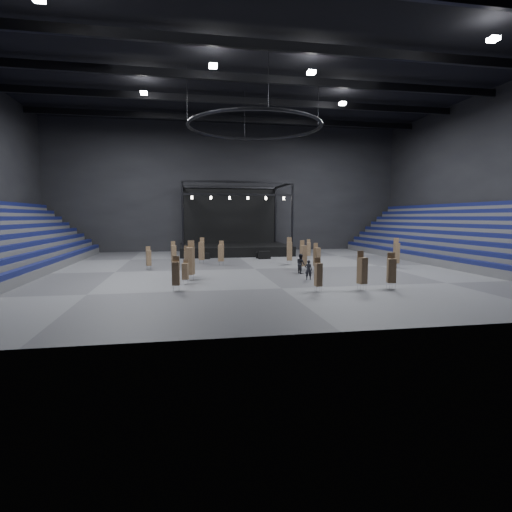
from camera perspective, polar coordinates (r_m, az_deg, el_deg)
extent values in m
plane|color=#4F4F52|center=(37.40, -0.19, -1.84)|extent=(50.00, 50.00, 0.00)
cube|color=black|center=(39.35, -0.20, 25.14)|extent=(50.00, 42.00, 0.20)
cube|color=black|center=(58.03, -3.85, 9.69)|extent=(50.00, 0.20, 18.00)
cube|color=black|center=(17.31, 12.70, 19.40)|extent=(50.00, 0.20, 18.00)
cube|color=black|center=(48.37, 30.90, 9.75)|extent=(0.20, 42.00, 18.00)
cube|color=#4B4B4E|center=(39.72, -32.26, -1.72)|extent=(7.20, 40.00, 0.75)
cube|color=black|center=(38.54, -27.77, -0.84)|extent=(0.59, 40.00, 0.40)
cube|color=black|center=(38.75, -29.09, 0.25)|extent=(0.59, 40.00, 0.40)
cube|color=black|center=(39.00, -30.39, 1.32)|extent=(0.59, 40.00, 0.40)
cube|color=black|center=(39.28, -31.68, 2.38)|extent=(0.59, 40.00, 0.40)
cube|color=#4B4B4E|center=(46.13, 26.99, -0.57)|extent=(7.20, 40.00, 0.75)
cube|color=black|center=(44.18, 23.63, 0.08)|extent=(0.59, 40.00, 0.40)
cube|color=#4B4B4E|center=(46.37, 27.46, -0.09)|extent=(6.30, 40.00, 1.50)
cube|color=black|center=(44.62, 24.62, 1.05)|extent=(0.59, 40.00, 0.40)
cube|color=#4B4B4E|center=(46.62, 27.91, 0.37)|extent=(5.40, 40.00, 2.25)
cube|color=black|center=(45.10, 25.60, 2.01)|extent=(0.59, 40.00, 0.40)
cube|color=#4B4B4E|center=(46.87, 28.37, 0.84)|extent=(4.50, 40.00, 3.00)
cube|color=black|center=(45.60, 26.56, 2.95)|extent=(0.59, 40.00, 0.40)
cube|color=#4B4B4E|center=(47.12, 28.82, 1.30)|extent=(3.60, 40.00, 3.75)
cube|color=black|center=(46.12, 27.50, 3.86)|extent=(0.59, 40.00, 0.40)
cube|color=#4B4B4E|center=(47.39, 29.26, 1.75)|extent=(2.70, 40.00, 4.50)
cube|color=black|center=(46.67, 28.42, 4.75)|extent=(0.59, 40.00, 0.40)
cube|color=#4B4B4E|center=(47.66, 29.70, 2.20)|extent=(1.80, 40.00, 5.25)
cube|color=black|center=(47.24, 29.32, 5.63)|extent=(0.59, 40.00, 0.40)
cube|color=#4B4B4E|center=(47.93, 30.14, 2.64)|extent=(0.90, 40.00, 6.00)
cube|color=black|center=(47.83, 30.20, 6.47)|extent=(0.59, 40.00, 0.40)
cube|color=black|center=(52.59, -3.12, 0.96)|extent=(14.00, 10.00, 1.20)
cube|color=black|center=(57.19, -3.75, 5.94)|extent=(13.30, 0.30, 8.00)
cylinder|color=black|center=(47.42, -10.44, 5.82)|extent=(0.24, 0.24, 7.80)
cylinder|color=black|center=(56.62, -10.41, 5.76)|extent=(0.24, 0.24, 7.80)
cylinder|color=black|center=(49.18, 5.21, 5.87)|extent=(0.24, 0.24, 7.80)
cylinder|color=black|center=(58.10, 2.79, 5.84)|extent=(0.24, 0.24, 7.80)
cube|color=black|center=(48.04, -2.49, 10.56)|extent=(13.40, 0.25, 0.25)
cube|color=black|center=(57.14, -3.75, 9.75)|extent=(13.40, 0.25, 0.25)
cube|color=black|center=(47.93, -2.48, 8.77)|extent=(13.40, 0.20, 0.20)
cylinder|color=white|center=(47.48, -9.14, 8.25)|extent=(0.24, 0.24, 0.35)
cylinder|color=white|center=(47.58, -6.46, 8.28)|extent=(0.24, 0.24, 0.35)
cylinder|color=white|center=(47.77, -3.80, 8.29)|extent=(0.24, 0.24, 0.35)
cylinder|color=white|center=(48.07, -1.17, 8.29)|extent=(0.24, 0.24, 0.35)
cylinder|color=white|center=(48.46, 1.43, 8.27)|extent=(0.24, 0.24, 0.35)
cylinder|color=white|center=(48.95, 3.98, 8.23)|extent=(0.24, 0.24, 0.35)
torus|color=black|center=(37.97, -0.20, 18.01)|extent=(12.30, 12.30, 0.30)
cylinder|color=black|center=(40.03, 8.90, 20.98)|extent=(0.04, 0.04, 5.00)
cylinder|color=black|center=(44.31, -1.63, 19.52)|extent=(0.04, 0.04, 5.00)
cylinder|color=black|center=(38.05, -9.83, 21.79)|extent=(0.04, 0.04, 5.00)
cylinder|color=black|center=(32.97, 1.79, 24.47)|extent=(0.04, 0.04, 5.00)
cube|color=black|center=(32.65, 2.21, 27.85)|extent=(49.00, 0.35, 0.70)
cube|color=black|center=(39.09, -0.20, 24.03)|extent=(49.00, 0.35, 0.70)
cube|color=black|center=(45.70, -1.83, 21.28)|extent=(49.00, 0.35, 0.70)
cube|color=black|center=(53.38, -3.15, 18.97)|extent=(49.00, 0.35, 0.70)
cube|color=white|center=(34.02, 30.79, 25.07)|extent=(0.60, 0.60, 0.25)
cube|color=white|center=(42.35, -15.72, 21.52)|extent=(0.60, 0.60, 0.25)
cube|color=white|center=(45.29, 12.27, 20.52)|extent=(0.60, 0.60, 0.25)
cube|color=white|center=(34.67, -6.15, 25.40)|extent=(0.60, 0.60, 0.25)
cube|color=white|center=(36.13, 7.90, 24.55)|extent=(0.60, 0.60, 0.25)
cube|color=black|center=(46.46, -7.29, 0.01)|extent=(1.18, 0.90, 0.70)
cube|color=black|center=(46.19, 1.20, 0.14)|extent=(1.41, 0.81, 0.90)
cube|color=black|center=(47.03, 0.69, 0.14)|extent=(1.14, 0.60, 0.74)
cylinder|color=silver|center=(30.76, -9.75, -3.10)|extent=(0.03, 0.03, 0.45)
cylinder|color=silver|center=(31.18, -9.76, -2.98)|extent=(0.03, 0.03, 0.45)
cylinder|color=silver|center=(30.76, -8.95, -3.09)|extent=(0.03, 0.03, 0.45)
cylinder|color=silver|center=(31.19, -8.96, -2.97)|extent=(0.03, 0.03, 0.45)
cube|color=#836548|center=(30.81, -9.39, -0.71)|extent=(0.72, 0.72, 2.07)
cube|color=#836548|center=(30.93, -9.25, 1.15)|extent=(0.50, 0.28, 1.14)
cylinder|color=silver|center=(29.14, -10.35, -3.70)|extent=(0.03, 0.03, 0.34)
cylinder|color=silver|center=(29.46, -10.35, -3.60)|extent=(0.03, 0.03, 0.34)
cylinder|color=silver|center=(29.14, -9.71, -3.69)|extent=(0.03, 0.03, 0.34)
cylinder|color=silver|center=(29.46, -9.72, -3.59)|extent=(0.03, 0.03, 0.34)
cube|color=#836548|center=(29.19, -10.06, -2.18)|extent=(0.53, 0.53, 1.17)
cube|color=#836548|center=(29.28, -9.97, -1.10)|extent=(0.39, 0.18, 0.64)
cylinder|color=silver|center=(31.82, -9.99, -2.85)|extent=(0.03, 0.03, 0.42)
cylinder|color=silver|center=(32.21, -9.99, -2.74)|extent=(0.03, 0.03, 0.42)
cylinder|color=silver|center=(31.82, -9.27, -2.83)|extent=(0.03, 0.03, 0.42)
cylinder|color=silver|center=(32.22, -9.28, -2.73)|extent=(0.03, 0.03, 0.42)
cube|color=#836548|center=(31.88, -9.66, -0.87)|extent=(0.65, 0.65, 1.74)
cube|color=#836548|center=(31.99, -9.82, 0.63)|extent=(0.47, 0.22, 0.96)
cylinder|color=silver|center=(28.17, 18.55, -4.13)|extent=(0.03, 0.03, 0.43)
cylinder|color=silver|center=(28.52, 18.16, -4.00)|extent=(0.03, 0.03, 0.43)
cylinder|color=silver|center=(28.37, 19.28, -4.09)|extent=(0.03, 0.03, 0.43)
cylinder|color=silver|center=(28.72, 18.88, -3.96)|extent=(0.03, 0.03, 0.43)
cube|color=#836548|center=(28.29, 18.78, -2.00)|extent=(0.63, 0.63, 1.62)
cube|color=#836548|center=(28.41, 18.72, -0.42)|extent=(0.50, 0.18, 0.89)
cylinder|color=silver|center=(26.54, -11.75, -4.59)|extent=(0.03, 0.03, 0.39)
cylinder|color=silver|center=(26.91, -11.72, -4.45)|extent=(0.03, 0.03, 0.39)
cylinder|color=silver|center=(26.53, -10.94, -4.57)|extent=(0.03, 0.03, 0.39)
cylinder|color=silver|center=(26.90, -10.93, -4.44)|extent=(0.03, 0.03, 0.39)
cube|color=#836548|center=(26.57, -11.38, -2.47)|extent=(0.52, 0.52, 1.53)
cube|color=#836548|center=(26.67, -11.34, -0.90)|extent=(0.45, 0.12, 0.84)
cylinder|color=silver|center=(38.10, -15.32, -1.63)|extent=(0.03, 0.03, 0.35)
cylinder|color=silver|center=(38.43, -15.28, -1.57)|extent=(0.03, 0.03, 0.35)
cylinder|color=silver|center=(38.07, -14.82, -1.62)|extent=(0.03, 0.03, 0.35)
cylinder|color=silver|center=(38.40, -14.78, -1.56)|extent=(0.03, 0.03, 0.35)
cube|color=#836548|center=(38.15, -15.09, -0.26)|extent=(0.53, 0.53, 1.44)
cube|color=#836548|center=(38.26, -15.17, 0.76)|extent=(0.40, 0.17, 0.79)
cylinder|color=silver|center=(39.99, -5.26, -1.08)|extent=(0.03, 0.03, 0.41)
cylinder|color=silver|center=(40.38, -5.31, -1.01)|extent=(0.03, 0.03, 0.41)
cylinder|color=silver|center=(40.03, -4.70, -1.07)|extent=(0.03, 0.03, 0.41)
cylinder|color=silver|center=(40.42, -4.75, -1.00)|extent=(0.03, 0.03, 0.41)
cube|color=#836548|center=(40.10, -5.02, 0.43)|extent=(0.63, 0.63, 1.66)
cube|color=#836548|center=(40.24, -4.95, 1.56)|extent=(0.47, 0.22, 0.91)
cylinder|color=silver|center=(39.85, -11.89, -1.24)|extent=(0.03, 0.03, 0.36)
cylinder|color=silver|center=(40.19, -11.88, -1.18)|extent=(0.03, 0.03, 0.36)
cylinder|color=silver|center=(39.84, -11.40, -1.23)|extent=(0.03, 0.03, 0.36)
cylinder|color=silver|center=(40.18, -11.39, -1.17)|extent=(0.03, 0.03, 0.36)
cube|color=#836548|center=(39.91, -11.67, 0.26)|extent=(0.54, 0.54, 1.70)
cube|color=#836548|center=(40.02, -11.76, 1.42)|extent=(0.41, 0.17, 0.93)
cylinder|color=silver|center=(41.63, -8.03, -0.85)|extent=(0.03, 0.03, 0.40)
cylinder|color=silver|center=(42.01, -8.05, -0.80)|extent=(0.03, 0.03, 0.40)
cylinder|color=silver|center=(41.64, -7.50, -0.84)|extent=(0.03, 0.03, 0.40)
cylinder|color=silver|center=(42.03, -7.52, -0.79)|extent=(0.03, 0.03, 0.40)
cube|color=#836548|center=(41.72, -7.79, 0.73)|extent=(0.63, 0.63, 1.86)
cube|color=#836548|center=(41.84, -7.72, 1.95)|extent=(0.45, 0.23, 1.02)
cylinder|color=silver|center=(27.23, 14.67, -4.36)|extent=(0.03, 0.03, 0.42)
cylinder|color=silver|center=(27.59, 14.32, -4.22)|extent=(0.03, 0.03, 0.42)
cylinder|color=silver|center=(27.40, 15.44, -4.32)|extent=(0.03, 0.03, 0.42)
cylinder|color=silver|center=(27.76, 15.08, -4.18)|extent=(0.03, 0.03, 0.42)
cube|color=#836548|center=(27.34, 14.93, -2.03)|extent=(0.63, 0.63, 1.75)
cube|color=#836548|center=(27.40, 14.68, -0.27)|extent=(0.49, 0.20, 0.96)
cylinder|color=silver|center=(26.17, 8.64, -4.72)|extent=(0.03, 0.03, 0.35)
cylinder|color=silver|center=(26.47, 8.41, -4.60)|extent=(0.03, 0.03, 0.35)
cylinder|color=silver|center=(26.27, 9.33, -4.69)|extent=(0.03, 0.03, 0.35)
cylinder|color=silver|center=(26.58, 9.09, -4.57)|extent=(0.03, 0.03, 0.35)
cube|color=#836548|center=(26.22, 8.90, -2.65)|extent=(0.46, 0.46, 1.51)
cube|color=#836548|center=(26.29, 8.76, -1.09)|extent=(0.40, 0.10, 0.83)
cylinder|color=silver|center=(46.77, 7.39, -0.18)|extent=(0.03, 0.03, 0.34)
cylinder|color=silver|center=(47.08, 7.28, -0.14)|extent=(0.03, 0.03, 0.34)
cylinder|color=silver|center=(46.87, 7.77, -0.17)|extent=(0.03, 0.03, 0.34)
cylinder|color=silver|center=(47.18, 7.65, -0.13)|extent=(0.03, 0.03, 0.34)
cube|color=#836548|center=(46.89, 7.54, 0.99)|extent=(0.48, 0.48, 1.54)
cube|color=#836548|center=(47.01, 7.52, 1.88)|extent=(0.40, 0.12, 0.85)
cylinder|color=silver|center=(40.67, 4.59, -0.96)|extent=(0.03, 0.03, 0.42)
cylinder|color=silver|center=(41.06, 4.45, -0.90)|extent=(0.03, 0.03, 0.42)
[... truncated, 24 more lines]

